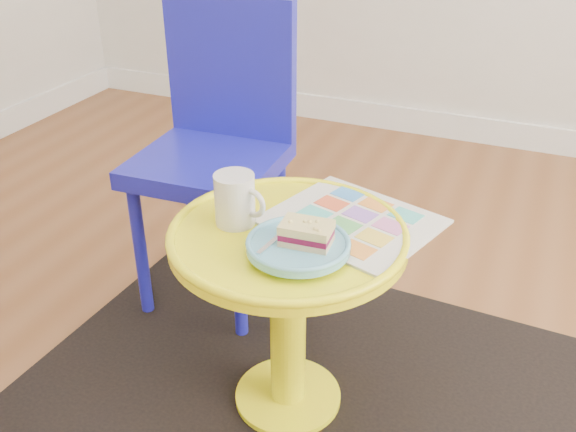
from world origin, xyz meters
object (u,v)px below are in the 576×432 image
at_px(side_table, 288,285).
at_px(mug, 236,198).
at_px(chair, 218,136).
at_px(newspaper, 352,221).
at_px(plate, 298,246).

height_order(side_table, mug, mug).
bearing_deg(mug, chair, 135.22).
relative_size(side_table, chair, 0.59).
relative_size(side_table, mug, 4.11).
height_order(side_table, chair, chair).
bearing_deg(newspaper, mug, -138.66).
xyz_separation_m(mug, plate, (0.17, -0.07, -0.04)).
bearing_deg(newspaper, plate, -91.58).
distance_m(newspaper, plate, 0.18).
distance_m(mug, plate, 0.19).
relative_size(side_table, plate, 2.46).
relative_size(side_table, newspaper, 1.51).
bearing_deg(chair, mug, -59.40).
distance_m(side_table, plate, 0.18).
bearing_deg(chair, newspaper, -33.89).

